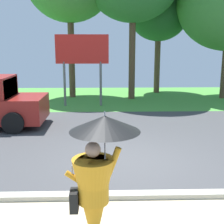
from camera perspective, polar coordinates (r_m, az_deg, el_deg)
name	(u,v)px	position (r m, az deg, el deg)	size (l,w,h in m)	color
ground_plane	(122,131)	(10.97, 1.80, -3.65)	(40.00, 22.00, 0.20)	#424244
monk_pedestrian	(96,183)	(4.41, -3.03, -13.16)	(1.06, 0.98, 2.13)	orange
roadside_billboard	(82,54)	(15.15, -5.64, 10.73)	(2.60, 0.12, 3.50)	slate
tree_center_back	(159,14)	(19.73, 8.79, 17.72)	(3.64, 3.64, 6.53)	brown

